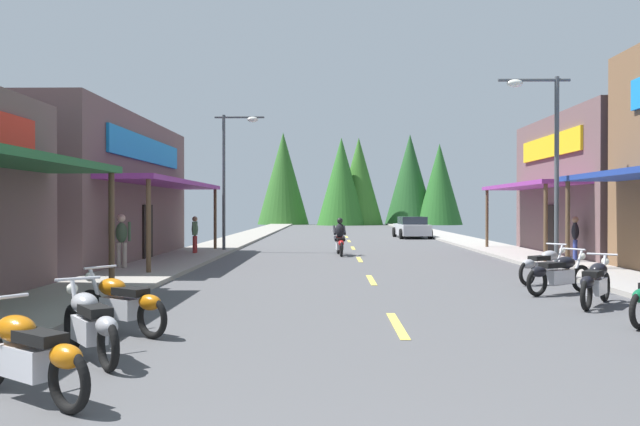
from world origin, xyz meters
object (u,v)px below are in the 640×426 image
Objects in this scene: motorcycle_parked_right_3 at (559,273)px; motorcycle_parked_left_2 at (121,303)px; pedestrian_by_shop at (195,233)px; motorcycle_parked_right_2 at (596,282)px; parked_car_curbside at (412,227)px; streetlamp_left at (232,162)px; streetlamp_right at (545,144)px; rider_cruising_lead at (340,240)px; motorcycle_parked_right_4 at (544,265)px; pedestrian_browsing at (575,236)px; pedestrian_waiting at (121,238)px; motorcycle_parked_left_1 at (90,323)px; motorcycle_parked_left_0 at (28,353)px.

motorcycle_parked_right_3 is 1.03× the size of motorcycle_parked_left_2.
pedestrian_by_shop is (-10.85, 11.53, 0.45)m from motorcycle_parked_right_3.
motorcycle_parked_right_2 is 0.95× the size of motorcycle_parked_right_3.
streetlamp_left is at bearing 141.65° from parked_car_curbside.
pedestrian_by_shop is (-1.22, -1.97, -3.06)m from streetlamp_left.
streetlamp_right is 2.81× the size of rider_cruising_lead.
parked_car_curbside is (-1.25, 22.10, -3.26)m from streetlamp_right.
motorcycle_parked_left_2 is (-8.91, -6.72, 0.00)m from motorcycle_parked_right_4.
pedestrian_browsing is (3.49, 8.11, 0.49)m from motorcycle_parked_right_3.
motorcycle_parked_right_2 and motorcycle_parked_right_3 have the same top height.
streetlamp_left is 2.85× the size of rider_cruising_lead.
motorcycle_parked_left_1 is at bearing 10.29° from pedestrian_waiting.
streetlamp_right is 3.69× the size of pedestrian_by_shop.
streetlamp_right reaches higher than motorcycle_parked_left_1.
parked_car_curbside is (11.87, 22.11, -0.36)m from pedestrian_waiting.
motorcycle_parked_left_0 is 20.15m from pedestrian_browsing.
streetlamp_left reaches higher than rider_cruising_lead.
motorcycle_parked_left_1 and motorcycle_parked_left_2 have the same top height.
parked_car_curbside is at bearing 54.39° from streetlamp_left.
rider_cruising_lead is 0.49× the size of parked_car_curbside.
pedestrian_waiting is at bearing -93.64° from pedestrian_by_shop.
motorcycle_parked_right_4 is at bearing -155.82° from rider_cruising_lead.
motorcycle_parked_left_1 is at bearing -54.75° from motorcycle_parked_left_0.
motorcycle_parked_right_2 and motorcycle_parked_left_1 have the same top height.
motorcycle_parked_left_1 is at bearing 154.55° from motorcycle_parked_right_2.
motorcycle_parked_right_4 is 12.18m from motorcycle_parked_left_1.
rider_cruising_lead is (3.71, 16.43, 0.17)m from motorcycle_parked_left_2.
motorcycle_parked_right_2 is 1.07× the size of pedestrian_browsing.
rider_cruising_lead is at bearing 81.57° from motorcycle_parked_right_3.
pedestrian_waiting reaches higher than motorcycle_parked_left_2.
streetlamp_left is 17.07m from parked_car_curbside.
streetlamp_left is 3.42× the size of pedestrian_waiting.
rider_cruising_lead is (-5.20, 9.71, 0.17)m from motorcycle_parked_right_4.
pedestrian_waiting is at bearing 129.47° from motorcycle_parked_right_4.
motorcycle_parked_right_4 is 11.16m from motorcycle_parked_left_2.
pedestrian_waiting is at bearing -179.93° from streetlamp_right.
motorcycle_parked_left_2 is 17.58m from pedestrian_browsing.
parked_car_curbside is at bearing 93.23° from streetlamp_right.
streetlamp_right is at bearing 80.98° from pedestrian_browsing.
motorcycle_parked_left_1 is at bearing -172.55° from motorcycle_parked_right_4.
rider_cruising_lead is at bearing 1.81° from pedestrian_browsing.
motorcycle_parked_left_2 is (-9.93, -9.71, -3.46)m from streetlamp_right.
pedestrian_waiting reaches higher than rider_cruising_lead.
pedestrian_browsing is at bearing 16.78° from motorcycle_parked_right_2.
motorcycle_parked_right_2 is 0.84× the size of rider_cruising_lead.
pedestrian_waiting is at bearing -40.88° from motorcycle_parked_left_0.
motorcycle_parked_right_2 is 13.66m from pedestrian_waiting.
parked_car_curbside is (0.13, 27.12, 0.20)m from motorcycle_parked_right_3.
pedestrian_by_shop is (-12.22, 6.51, -3.01)m from streetlamp_right.
pedestrian_waiting reaches higher than motorcycle_parked_left_0.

